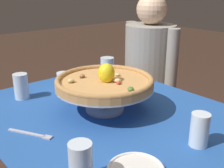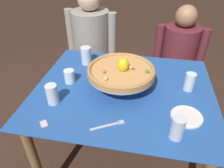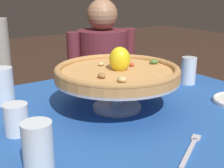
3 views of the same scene
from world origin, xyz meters
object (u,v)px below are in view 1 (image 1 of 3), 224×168
at_px(water_glass_side_left, 64,82).
at_px(water_glass_back_left, 107,70).
at_px(pizza_stand, 105,92).
at_px(water_glass_side_right, 199,132).
at_px(water_glass_front_right, 81,166).
at_px(pizza, 105,81).
at_px(water_glass_front_left, 21,87).
at_px(diner_left, 148,83).
at_px(dinner_fork, 32,134).

height_order(water_glass_side_left, water_glass_back_left, water_glass_back_left).
bearing_deg(pizza_stand, water_glass_side_right, 8.57).
distance_m(pizza_stand, water_glass_front_right, 0.50).
distance_m(pizza, water_glass_side_left, 0.37).
xyz_separation_m(water_glass_front_left, diner_left, (-0.03, 0.98, -0.21)).
bearing_deg(water_glass_back_left, water_glass_side_right, -15.60).
bearing_deg(water_glass_front_left, dinner_fork, -18.48).
xyz_separation_m(pizza, water_glass_side_right, (0.44, 0.07, -0.09)).
xyz_separation_m(water_glass_front_left, water_glass_front_right, (0.72, -0.14, -0.00)).
bearing_deg(pizza, water_glass_back_left, 138.82).
height_order(pizza, diner_left, diner_left).
distance_m(pizza_stand, pizza, 0.05).
bearing_deg(diner_left, pizza_stand, -61.35).
height_order(pizza, water_glass_back_left, pizza).
bearing_deg(diner_left, water_glass_side_left, -86.09).
bearing_deg(diner_left, pizza, -61.31).
bearing_deg(dinner_fork, pizza_stand, 88.91).
distance_m(water_glass_front_left, dinner_fork, 0.40).
height_order(water_glass_side_right, dinner_fork, water_glass_side_right).
xyz_separation_m(water_glass_front_left, dinner_fork, (0.37, -0.13, -0.05)).
bearing_deg(diner_left, water_glass_side_right, -38.69).
bearing_deg(water_glass_front_right, pizza_stand, 132.99).
relative_size(water_glass_side_left, diner_left, 0.07).
bearing_deg(pizza, water_glass_front_left, -149.40).
bearing_deg(dinner_fork, water_glass_side_right, 42.86).
height_order(water_glass_back_left, dinner_fork, water_glass_back_left).
height_order(pizza, water_glass_side_right, pizza).
relative_size(water_glass_side_left, dinner_fork, 0.53).
bearing_deg(water_glass_side_left, water_glass_side_right, 4.46).
distance_m(pizza, water_glass_back_left, 0.43).
relative_size(pizza_stand, water_glass_back_left, 3.15).
bearing_deg(water_glass_side_right, diner_left, 141.31).
height_order(water_glass_side_right, diner_left, diner_left).
xyz_separation_m(pizza, water_glass_back_left, (-0.32, 0.28, -0.08)).
distance_m(water_glass_back_left, dinner_fork, 0.71).
distance_m(water_glass_front_right, diner_left, 1.36).
relative_size(water_glass_side_right, water_glass_side_left, 1.31).
bearing_deg(water_glass_side_left, pizza_stand, -0.67).
height_order(water_glass_side_right, water_glass_front_right, water_glass_front_right).
distance_m(water_glass_side_left, diner_left, 0.77).
xyz_separation_m(water_glass_back_left, dinner_fork, (0.31, -0.63, -0.06)).
relative_size(pizza_stand, diner_left, 0.35).
bearing_deg(diner_left, dinner_fork, -69.89).
relative_size(water_glass_back_left, water_glass_front_right, 1.07).
distance_m(pizza, water_glass_side_right, 0.46).
relative_size(water_glass_side_right, diner_left, 0.10).
bearing_deg(diner_left, water_glass_front_right, -56.09).
xyz_separation_m(water_glass_side_right, water_glass_front_right, (-0.11, -0.43, 0.00)).
bearing_deg(water_glass_front_left, water_glass_front_right, -10.80).
xyz_separation_m(water_glass_side_right, dinner_fork, (-0.45, -0.42, -0.05)).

